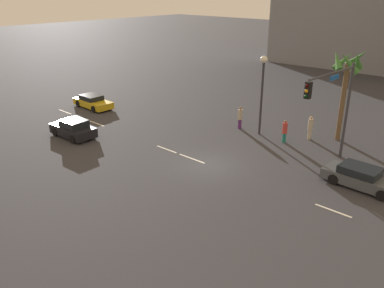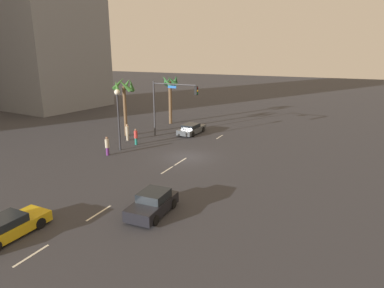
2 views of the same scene
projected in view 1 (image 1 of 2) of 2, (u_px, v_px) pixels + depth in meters
The scene contains 15 objects.
ground_plane at pixel (209, 165), 26.86m from camera, with size 220.00×220.00×0.00m, color #333338.
lane_stripe_0 at pixel (65, 112), 38.15m from camera, with size 2.13×0.14×0.01m, color silver.
lane_stripe_1 at pixel (96, 123), 34.95m from camera, with size 2.32×0.14×0.01m, color silver.
lane_stripe_2 at pixel (167, 149), 29.40m from camera, with size 2.04×0.14×0.01m, color silver.
lane_stripe_3 at pixel (192, 159), 27.81m from camera, with size 2.36×0.14×0.01m, color silver.
lane_stripe_4 at pixel (333, 211), 21.36m from camera, with size 2.05×0.14×0.01m, color silver.
car_0 at pixel (73, 129), 31.63m from camera, with size 3.98×2.09×1.43m.
car_1 at pixel (93, 102), 39.32m from camera, with size 4.50×1.99×1.23m.
car_2 at pixel (363, 178), 23.72m from camera, with size 4.70×2.07×1.25m.
traffic_signal at pixel (335, 100), 25.21m from camera, with size 0.50×5.97×6.59m.
streetlamp at pixel (263, 81), 30.86m from camera, with size 0.56×0.56×6.30m.
pedestrian_0 at pixel (310, 127), 31.01m from camera, with size 0.50×0.50×1.90m.
pedestrian_1 at pixel (285, 131), 30.40m from camera, with size 0.48×0.48×1.79m.
pedestrian_2 at pixel (240, 117), 33.39m from camera, with size 0.56×0.56×1.89m.
palm_tree_0 at pixel (347, 71), 29.32m from camera, with size 2.58×2.81×7.06m.
Camera 1 is at (15.68, -18.79, 11.21)m, focal length 37.33 mm.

